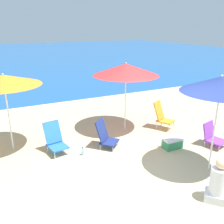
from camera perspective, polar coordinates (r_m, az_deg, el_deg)
The scene contains 12 objects.
ground_plane at distance 5.69m, azimuth 6.88°, elevation -14.41°, with size 60.00×60.00×0.00m, color #C6B284.
sea_water at distance 30.53m, azimuth -21.76°, elevation 11.93°, with size 60.00×40.00×0.01m.
beach_umbrella_red at distance 7.52m, azimuth 3.19°, elevation 9.69°, with size 1.99×1.99×2.12m.
beach_umbrella_orange at distance 6.69m, azimuth -23.54°, elevation 6.69°, with size 1.82×1.82×2.04m.
beach_umbrella_navy at distance 5.62m, azimuth 23.62°, elevation 5.78°, with size 1.66×1.66×2.19m.
beach_chair_orange at distance 8.09m, azimuth 11.35°, elevation -0.79°, with size 0.65×0.73×0.86m.
beach_chair_navy at distance 6.75m, azimuth -1.59°, elevation -5.33°, with size 0.72×0.72×0.76m.
beach_chair_purple at distance 7.38m, azimuth 21.99°, elevation -5.04°, with size 0.60×0.65×0.64m.
beach_chair_blue at distance 6.65m, azimuth -12.91°, elevation -6.01°, with size 0.53×0.71×0.79m.
person_seated_near at distance 5.20m, azimuth 23.13°, elevation -14.77°, with size 0.54×0.55×0.89m.
water_bottle at distance 6.48m, azimuth -6.66°, elevation -9.08°, with size 0.08×0.08×0.22m.
cooler_box at distance 6.96m, azimuth 13.63°, elevation -6.87°, with size 0.52×0.31×0.29m.
Camera 1 is at (-2.69, -3.92, 3.13)m, focal length 40.00 mm.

